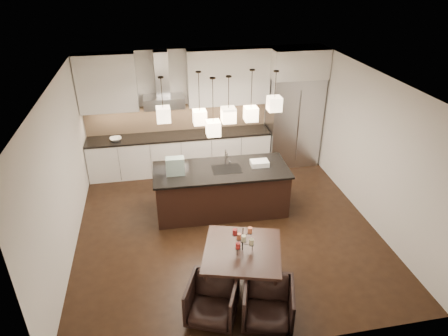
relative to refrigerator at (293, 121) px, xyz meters
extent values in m
cube|color=black|center=(-2.10, -2.38, -1.08)|extent=(5.50, 5.50, 0.02)
cube|color=white|center=(-2.10, -2.38, 1.73)|extent=(5.50, 5.50, 0.02)
cube|color=silver|center=(-2.10, 0.38, 0.32)|extent=(5.50, 0.02, 2.80)
cube|color=silver|center=(-2.10, -5.14, 0.32)|extent=(5.50, 0.02, 2.80)
cube|color=silver|center=(-4.86, -2.38, 0.32)|extent=(0.02, 5.50, 2.80)
cube|color=silver|center=(0.66, -2.38, 0.32)|extent=(0.02, 5.50, 2.80)
cube|color=#B7B7BA|center=(0.00, 0.00, 0.00)|extent=(1.20, 0.72, 2.15)
cube|color=silver|center=(0.00, 0.00, 1.40)|extent=(1.26, 0.72, 0.65)
cube|color=silver|center=(-2.73, 0.05, -0.64)|extent=(4.21, 0.62, 0.88)
cube|color=black|center=(-2.73, 0.05, -0.17)|extent=(4.21, 0.66, 0.04)
cube|color=tan|center=(-2.73, 0.35, 0.16)|extent=(4.21, 0.02, 0.63)
cube|color=silver|center=(-4.20, 0.19, 1.10)|extent=(1.25, 0.35, 1.25)
cube|color=silver|center=(-1.55, 0.19, 1.10)|extent=(1.85, 0.35, 1.25)
cube|color=#B7B7BA|center=(-3.03, 0.10, 0.65)|extent=(0.90, 0.52, 0.24)
cube|color=#B7B7BA|center=(-3.03, 0.21, 1.24)|extent=(0.30, 0.28, 0.96)
imported|color=silver|center=(-4.16, 0.00, -0.12)|extent=(0.31, 0.31, 0.06)
cube|color=black|center=(-2.09, -1.81, -0.63)|extent=(2.57, 1.09, 0.89)
cube|color=black|center=(-2.09, -1.81, -0.16)|extent=(2.65, 1.18, 0.04)
cube|color=#1F513C|center=(-2.97, -1.86, 0.03)|extent=(0.35, 0.19, 0.35)
cube|color=silver|center=(-1.32, -1.81, -0.09)|extent=(0.35, 0.25, 0.10)
cylinder|color=beige|center=(-2.03, -3.97, -0.23)|extent=(0.09, 0.09, 0.09)
cylinder|color=#E37048|center=(-2.18, -3.82, -0.23)|extent=(0.09, 0.09, 0.09)
cylinder|color=#A42323|center=(-2.24, -4.03, -0.23)|extent=(0.09, 0.09, 0.09)
cylinder|color=#E37048|center=(-2.03, -3.89, -0.08)|extent=(0.09, 0.09, 0.09)
cylinder|color=#A42323|center=(-2.26, -3.89, -0.08)|extent=(0.09, 0.09, 0.09)
cylinder|color=beige|center=(-2.17, -4.06, -0.08)|extent=(0.09, 0.09, 0.09)
imported|color=black|center=(-2.71, -4.49, -0.76)|extent=(0.88, 0.90, 0.63)
imported|color=black|center=(-1.96, -4.71, -0.75)|extent=(0.86, 0.88, 0.64)
cube|color=beige|center=(-3.11, -1.85, 1.06)|extent=(0.24, 0.24, 0.26)
cube|color=beige|center=(-2.45, -1.61, 0.88)|extent=(0.24, 0.24, 0.26)
cube|color=beige|center=(-1.99, -2.01, 1.03)|extent=(0.24, 0.24, 0.26)
cube|color=beige|center=(-1.49, -1.66, 0.89)|extent=(0.24, 0.24, 0.26)
cube|color=beige|center=(-1.10, -1.82, 1.12)|extent=(0.24, 0.24, 0.26)
cube|color=beige|center=(-2.27, -2.06, 0.82)|extent=(0.24, 0.24, 0.26)
camera|label=1|loc=(-3.30, -8.50, 3.49)|focal=32.00mm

